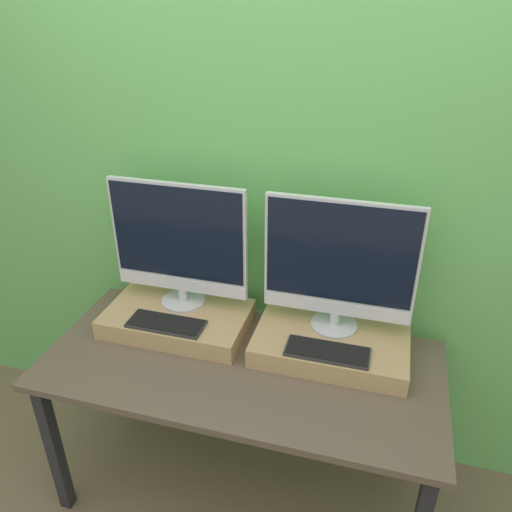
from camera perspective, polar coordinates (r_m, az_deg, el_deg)
The scene contains 8 objects.
wall_back at distance 2.12m, azimuth 1.49°, elevation 6.97°, with size 8.00×0.04×2.60m.
workbench at distance 2.10m, azimuth -1.75°, elevation -13.69°, with size 1.59×0.72×0.75m.
wooden_riser_left at distance 2.24m, azimuth -8.95°, elevation -7.11°, with size 0.62×0.37×0.09m.
monitor_left at distance 2.12m, azimuth -8.81°, elevation 1.48°, with size 0.60×0.19×0.56m.
keyboard_left at distance 2.13m, azimuth -10.23°, elevation -7.61°, with size 0.32×0.13×0.01m.
wooden_riser_right at distance 2.09m, azimuth 8.51°, elevation -10.01°, with size 0.62×0.37×0.09m.
monitor_right at distance 1.96m, azimuth 9.51°, elevation -0.91°, with size 0.60×0.19×0.56m.
keyboard_right at distance 1.97m, azimuth 8.16°, elevation -10.76°, with size 0.32×0.13×0.01m.
Camera 1 is at (0.48, -1.13, 2.06)m, focal length 35.00 mm.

